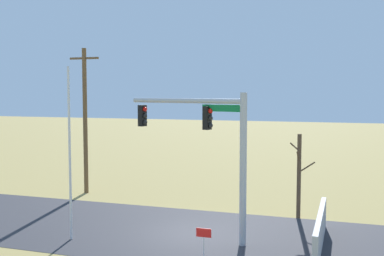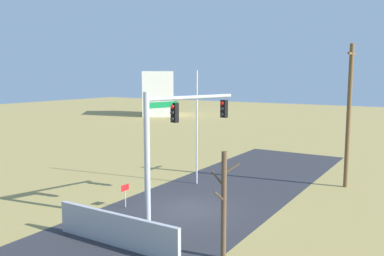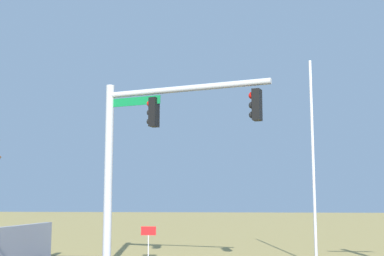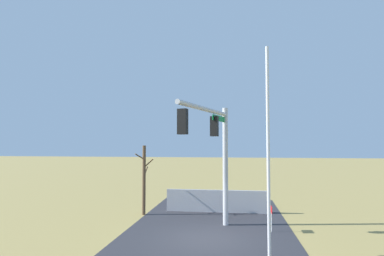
{
  "view_description": "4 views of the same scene",
  "coord_description": "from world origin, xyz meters",
  "px_view_note": "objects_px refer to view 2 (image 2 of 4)",
  "views": [
    {
      "loc": [
        6.31,
        -18.87,
        6.1
      ],
      "look_at": [
        -0.04,
        0.35,
        4.56
      ],
      "focal_mm": 44.11,
      "sensor_mm": 36.0,
      "label": 1
    },
    {
      "loc": [
        17.12,
        10.73,
        6.83
      ],
      "look_at": [
        -0.76,
        -0.31,
        4.11
      ],
      "focal_mm": 38.05,
      "sensor_mm": 36.0,
      "label": 2
    },
    {
      "loc": [
        -2.31,
        16.16,
        2.18
      ],
      "look_at": [
        -0.46,
        0.05,
        4.45
      ],
      "focal_mm": 48.39,
      "sensor_mm": 36.0,
      "label": 3
    },
    {
      "loc": [
        -13.91,
        -1.25,
        4.23
      ],
      "look_at": [
        -1.13,
        0.49,
        4.87
      ],
      "focal_mm": 29.05,
      "sensor_mm": 36.0,
      "label": 4
    }
  ],
  "objects_px": {
    "utility_pole": "(349,114)",
    "bare_tree": "(224,204)",
    "distant_building": "(157,93)",
    "flagpole": "(197,128)",
    "signal_mast": "(172,130)",
    "open_sign": "(125,191)"
  },
  "relations": [
    {
      "from": "utility_pole",
      "to": "bare_tree",
      "type": "relative_size",
      "value": 2.13
    },
    {
      "from": "bare_tree",
      "to": "distant_building",
      "type": "height_order",
      "value": "distant_building"
    },
    {
      "from": "utility_pole",
      "to": "distant_building",
      "type": "bearing_deg",
      "value": -129.71
    },
    {
      "from": "utility_pole",
      "to": "distant_building",
      "type": "xyz_separation_m",
      "value": [
        -31.13,
        -37.48,
        -0.75
      ]
    },
    {
      "from": "flagpole",
      "to": "bare_tree",
      "type": "distance_m",
      "value": 10.81
    },
    {
      "from": "distant_building",
      "to": "signal_mast",
      "type": "bearing_deg",
      "value": 178.99
    },
    {
      "from": "utility_pole",
      "to": "flagpole",
      "type": "bearing_deg",
      "value": -62.89
    },
    {
      "from": "bare_tree",
      "to": "signal_mast",
      "type": "bearing_deg",
      "value": -125.21
    },
    {
      "from": "flagpole",
      "to": "utility_pole",
      "type": "distance_m",
      "value": 9.26
    },
    {
      "from": "bare_tree",
      "to": "open_sign",
      "type": "bearing_deg",
      "value": -110.52
    },
    {
      "from": "signal_mast",
      "to": "distant_building",
      "type": "relative_size",
      "value": 0.81
    },
    {
      "from": "flagpole",
      "to": "bare_tree",
      "type": "relative_size",
      "value": 1.74
    },
    {
      "from": "flagpole",
      "to": "bare_tree",
      "type": "height_order",
      "value": "flagpole"
    },
    {
      "from": "bare_tree",
      "to": "open_sign",
      "type": "relative_size",
      "value": 3.36
    },
    {
      "from": "open_sign",
      "to": "utility_pole",
      "type": "bearing_deg",
      "value": 138.68
    },
    {
      "from": "bare_tree",
      "to": "flagpole",
      "type": "bearing_deg",
      "value": -143.64
    },
    {
      "from": "signal_mast",
      "to": "bare_tree",
      "type": "bearing_deg",
      "value": 54.79
    },
    {
      "from": "open_sign",
      "to": "bare_tree",
      "type": "bearing_deg",
      "value": 69.48
    },
    {
      "from": "flagpole",
      "to": "utility_pole",
      "type": "xyz_separation_m",
      "value": [
        -4.2,
        8.2,
        0.95
      ]
    },
    {
      "from": "open_sign",
      "to": "distant_building",
      "type": "xyz_separation_m",
      "value": [
        -41.29,
        -28.54,
        2.86
      ]
    },
    {
      "from": "signal_mast",
      "to": "open_sign",
      "type": "height_order",
      "value": "signal_mast"
    },
    {
      "from": "flagpole",
      "to": "open_sign",
      "type": "xyz_separation_m",
      "value": [
        5.97,
        -0.74,
        -2.67
      ]
    }
  ]
}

